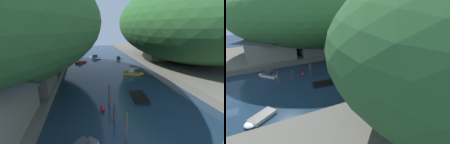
{
  "view_description": "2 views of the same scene",
  "coord_description": "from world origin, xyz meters",
  "views": [
    {
      "loc": [
        -6.55,
        -3.15,
        11.23
      ],
      "look_at": [
        -1.13,
        25.27,
        2.62
      ],
      "focal_mm": 24.0,
      "sensor_mm": 36.0,
      "label": 1
    },
    {
      "loc": [
        32.79,
        5.55,
        17.51
      ],
      "look_at": [
        2.74,
        20.99,
        2.59
      ],
      "focal_mm": 28.0,
      "sensor_mm": 36.0,
      "label": 2
    }
  ],
  "objects": [
    {
      "name": "water_surface",
      "position": [
        0.0,
        30.0,
        0.0
      ],
      "size": [
        130.0,
        130.0,
        0.0
      ],
      "primitive_type": "plane",
      "color": "#192D42",
      "rests_on": "ground"
    },
    {
      "name": "left_bank",
      "position": [
        -22.76,
        30.0,
        0.69
      ],
      "size": [
        22.0,
        120.0,
        1.37
      ],
      "color": "#666056",
      "rests_on": "ground"
    },
    {
      "name": "right_bank",
      "position": [
        22.76,
        30.0,
        0.69
      ],
      "size": [
        22.0,
        120.0,
        1.37
      ],
      "color": "#666056",
      "rests_on": "ground"
    },
    {
      "name": "hillside_right",
      "position": [
        23.86,
        37.82,
        12.62
      ],
      "size": [
        39.15,
        54.81,
        22.49
      ],
      "color": "#285628",
      "rests_on": "right_bank"
    },
    {
      "name": "boathouse_shed",
      "position": [
        -15.54,
        22.27,
        3.74
      ],
      "size": [
        7.81,
        8.97,
        4.6
      ],
      "color": "slate",
      "rests_on": "left_bank"
    },
    {
      "name": "right_bank_cottage",
      "position": [
        16.13,
        41.02,
        3.88
      ],
      "size": [
        6.27,
        7.2,
        4.87
      ],
      "color": "gray",
      "rests_on": "right_bank"
    },
    {
      "name": "boat_open_rowboat",
      "position": [
        -2.13,
        52.98,
        0.41
      ],
      "size": [
        4.14,
        6.23,
        1.36
      ],
      "rotation": [
        0.0,
        0.0,
        3.55
      ],
      "color": "white",
      "rests_on": "water_surface"
    },
    {
      "name": "boat_moored_right",
      "position": [
        7.2,
        36.34,
        0.23
      ],
      "size": [
        2.9,
        4.05,
        0.46
      ],
      "rotation": [
        0.0,
        0.0,
        2.92
      ],
      "color": "white",
      "rests_on": "water_surface"
    },
    {
      "name": "boat_white_cruiser",
      "position": [
        -7.37,
        46.06,
        0.35
      ],
      "size": [
        4.16,
        3.36,
        1.1
      ],
      "rotation": [
        0.0,
        0.0,
        5.32
      ],
      "color": "red",
      "rests_on": "water_surface"
    },
    {
      "name": "boat_navy_launch",
      "position": [
        2.12,
        18.65,
        0.24
      ],
      "size": [
        2.65,
        5.91,
        0.48
      ],
      "rotation": [
        0.0,
        0.0,
        6.18
      ],
      "color": "black",
      "rests_on": "water_surface"
    },
    {
      "name": "boat_far_right_bank",
      "position": [
        6.09,
        50.31,
        0.38
      ],
      "size": [
        2.17,
        3.91,
        1.19
      ],
      "rotation": [
        0.0,
        0.0,
        6.05
      ],
      "color": "black",
      "rests_on": "water_surface"
    },
    {
      "name": "boat_red_skiff",
      "position": [
        5.38,
        30.7,
        0.47
      ],
      "size": [
        5.27,
        3.36,
        1.54
      ],
      "rotation": [
        0.0,
        0.0,
        4.33
      ],
      "color": "gold",
      "rests_on": "water_surface"
    },
    {
      "name": "mooring_post_nearest",
      "position": [
        -2.67,
        9.44,
        1.53
      ],
      "size": [
        0.2,
        0.2,
        3.06
      ],
      "color": "brown",
      "rests_on": "water_surface"
    },
    {
      "name": "mooring_post_second",
      "position": [
        -3.26,
        12.64,
        1.21
      ],
      "size": [
        0.25,
        0.25,
        2.4
      ],
      "color": "#4C3D2D",
      "rests_on": "water_surface"
    },
    {
      "name": "mooring_post_middle",
      "position": [
        -3.15,
        16.78,
        1.65
      ],
      "size": [
        0.26,
        0.26,
        3.28
      ],
      "color": "brown",
      "rests_on": "water_surface"
    },
    {
      "name": "channel_buoy_near",
      "position": [
        -4.38,
        15.3,
        0.41
      ],
      "size": [
        0.7,
        0.7,
        1.05
      ],
      "color": "red",
      "rests_on": "water_surface"
    },
    {
      "name": "person_on_quay",
      "position": [
        -13.06,
        9.83,
        2.35
      ],
      "size": [
        0.27,
        0.41,
        1.69
      ],
      "rotation": [
        0.0,
        0.0,
        1.72
      ],
      "color": "#282D3D",
      "rests_on": "left_bank"
    }
  ]
}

